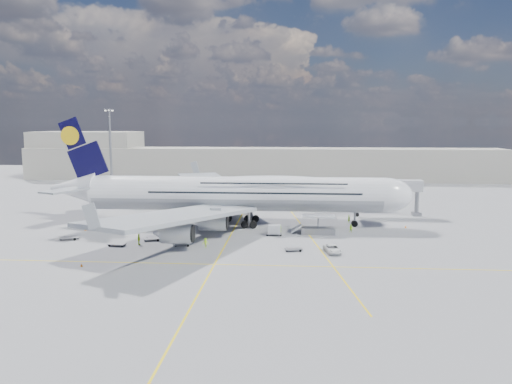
# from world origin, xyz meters

# --- Properties ---
(ground) EXTENTS (300.00, 300.00, 0.00)m
(ground) POSITION_xyz_m (0.00, 0.00, 0.00)
(ground) COLOR gray
(ground) RESTS_ON ground
(taxi_line_main) EXTENTS (0.25, 220.00, 0.01)m
(taxi_line_main) POSITION_xyz_m (0.00, 0.00, 0.01)
(taxi_line_main) COLOR yellow
(taxi_line_main) RESTS_ON ground
(taxi_line_cross) EXTENTS (120.00, 0.25, 0.01)m
(taxi_line_cross) POSITION_xyz_m (0.00, -20.00, 0.01)
(taxi_line_cross) COLOR yellow
(taxi_line_cross) RESTS_ON ground
(taxi_line_diag) EXTENTS (14.16, 99.06, 0.01)m
(taxi_line_diag) POSITION_xyz_m (14.00, 10.00, 0.01)
(taxi_line_diag) COLOR yellow
(taxi_line_diag) RESTS_ON ground
(airliner) EXTENTS (77.26, 79.15, 23.71)m
(airliner) POSITION_xyz_m (0.26, 10.00, 6.87)
(airliner) COLOR white
(airliner) RESTS_ON ground
(jet_bridge) EXTENTS (18.80, 12.10, 8.50)m
(jet_bridge) POSITION_xyz_m (29.81, 20.94, 6.85)
(jet_bridge) COLOR #B7B7BC
(jet_bridge) RESTS_ON ground
(cargo_loader) EXTENTS (8.53, 3.20, 3.67)m
(cargo_loader) POSITION_xyz_m (16.82, 2.89, 1.25)
(cargo_loader) COLOR silver
(cargo_loader) RESTS_ON ground
(light_mast) EXTENTS (3.00, 0.70, 25.50)m
(light_mast) POSITION_xyz_m (-40.00, 45.00, 13.21)
(light_mast) COLOR gray
(light_mast) RESTS_ON ground
(terminal) EXTENTS (180.00, 16.00, 12.00)m
(terminal) POSITION_xyz_m (0.00, 95.00, 6.00)
(terminal) COLOR #B2AD9E
(terminal) RESTS_ON ground
(hangar) EXTENTS (40.00, 22.00, 18.00)m
(hangar) POSITION_xyz_m (-70.00, 100.00, 9.00)
(hangar) COLOR #B2AD9E
(hangar) RESTS_ON ground
(tree_line) EXTENTS (160.00, 6.00, 8.00)m
(tree_line) POSITION_xyz_m (40.00, 140.00, 4.00)
(tree_line) COLOR #193814
(tree_line) RESTS_ON ground
(dolly_row_a) EXTENTS (3.39, 2.57, 0.44)m
(dolly_row_a) POSITION_xyz_m (-13.90, -5.36, 0.34)
(dolly_row_a) COLOR gray
(dolly_row_a) RESTS_ON ground
(dolly_row_b) EXTENTS (3.09, 1.91, 0.43)m
(dolly_row_b) POSITION_xyz_m (-19.07, -9.82, 0.33)
(dolly_row_b) COLOR gray
(dolly_row_b) RESTS_ON ground
(dolly_row_c) EXTENTS (2.95, 1.96, 0.40)m
(dolly_row_c) POSITION_xyz_m (-7.45, -8.99, 0.31)
(dolly_row_c) COLOR gray
(dolly_row_c) RESTS_ON ground
(dolly_back) EXTENTS (3.75, 2.87, 0.49)m
(dolly_back) POSITION_xyz_m (-29.64, -5.75, 0.38)
(dolly_back) COLOR gray
(dolly_back) RESTS_ON ground
(dolly_nose_far) EXTENTS (3.14, 2.18, 0.42)m
(dolly_nose_far) POSITION_xyz_m (12.20, -11.00, 0.32)
(dolly_nose_far) COLOR gray
(dolly_nose_far) RESTS_ON ground
(dolly_nose_near) EXTENTS (3.29, 1.84, 2.05)m
(dolly_nose_near) POSITION_xyz_m (8.46, 0.61, 1.10)
(dolly_nose_near) COLOR gray
(dolly_nose_near) RESTS_ON ground
(baggage_tug) EXTENTS (2.88, 1.80, 1.67)m
(baggage_tug) POSITION_xyz_m (-7.92, -8.30, 0.74)
(baggage_tug) COLOR white
(baggage_tug) RESTS_ON ground
(catering_truck_inner) EXTENTS (6.42, 4.10, 3.56)m
(catering_truck_inner) POSITION_xyz_m (-13.18, 26.69, 1.68)
(catering_truck_inner) COLOR gray
(catering_truck_inner) RESTS_ON ground
(catering_truck_outer) EXTENTS (6.25, 3.68, 3.49)m
(catering_truck_outer) POSITION_xyz_m (-17.88, 45.10, 1.62)
(catering_truck_outer) COLOR gray
(catering_truck_outer) RESTS_ON ground
(service_van) EXTENTS (3.18, 5.22, 1.35)m
(service_van) POSITION_xyz_m (18.71, -11.76, 0.68)
(service_van) COLOR white
(service_van) RESTS_ON ground
(crew_nose) EXTENTS (0.72, 0.70, 1.66)m
(crew_nose) POSITION_xyz_m (24.30, 14.11, 0.83)
(crew_nose) COLOR #94E418
(crew_nose) RESTS_ON ground
(crew_loader) EXTENTS (0.95, 0.86, 1.60)m
(crew_loader) POSITION_xyz_m (23.63, 4.35, 0.80)
(crew_loader) COLOR #A4E317
(crew_loader) RESTS_ON ground
(crew_wing) EXTENTS (0.50, 1.18, 2.00)m
(crew_wing) POSITION_xyz_m (-15.41, -8.74, 1.00)
(crew_wing) COLOR #B6E217
(crew_wing) RESTS_ON ground
(crew_van) EXTENTS (1.02, 0.99, 1.77)m
(crew_van) POSITION_xyz_m (9.47, 2.85, 0.89)
(crew_van) COLOR #8DDE17
(crew_van) RESTS_ON ground
(crew_tug) EXTENTS (1.17, 0.76, 1.70)m
(crew_tug) POSITION_xyz_m (-3.17, -9.84, 0.85)
(crew_tug) COLOR #A8F019
(crew_tug) RESTS_ON ground
(cone_nose) EXTENTS (0.42, 0.42, 0.54)m
(cone_nose) POSITION_xyz_m (35.46, 9.50, 0.26)
(cone_nose) COLOR orange
(cone_nose) RESTS_ON ground
(cone_wing_left_inner) EXTENTS (0.39, 0.39, 0.50)m
(cone_wing_left_inner) POSITION_xyz_m (-6.44, 31.63, 0.24)
(cone_wing_left_inner) COLOR orange
(cone_wing_left_inner) RESTS_ON ground
(cone_wing_left_outer) EXTENTS (0.46, 0.46, 0.59)m
(cone_wing_left_outer) POSITION_xyz_m (-21.00, 38.77, 0.28)
(cone_wing_left_outer) COLOR orange
(cone_wing_left_outer) RESTS_ON ground
(cone_wing_right_inner) EXTENTS (0.42, 0.42, 0.53)m
(cone_wing_right_inner) POSITION_xyz_m (-10.68, 0.38, 0.26)
(cone_wing_right_inner) COLOR orange
(cone_wing_right_inner) RESTS_ON ground
(cone_wing_right_outer) EXTENTS (0.41, 0.41, 0.52)m
(cone_wing_right_outer) POSITION_xyz_m (-20.00, -22.64, 0.25)
(cone_wing_right_outer) COLOR orange
(cone_wing_right_outer) RESTS_ON ground
(cone_tail) EXTENTS (0.50, 0.50, 0.63)m
(cone_tail) POSITION_xyz_m (-29.84, 2.07, 0.31)
(cone_tail) COLOR orange
(cone_tail) RESTS_ON ground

